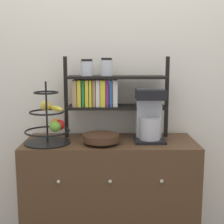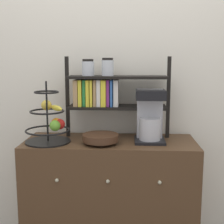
% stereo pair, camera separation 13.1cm
% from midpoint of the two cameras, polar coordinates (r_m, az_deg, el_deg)
% --- Properties ---
extents(wall_back, '(7.00, 0.05, 2.60)m').
position_cam_midpoint_polar(wall_back, '(2.33, -2.02, 5.78)').
color(wall_back, silver).
rests_on(wall_back, ground_plane).
extents(sideboard, '(1.16, 0.46, 0.91)m').
position_cam_midpoint_polar(sideboard, '(2.29, -2.07, -16.35)').
color(sideboard, '#4C331E').
rests_on(sideboard, ground_plane).
extents(coffee_maker, '(0.20, 0.22, 0.35)m').
position_cam_midpoint_polar(coffee_maker, '(2.11, 5.10, -0.64)').
color(coffee_maker, black).
rests_on(coffee_maker, sideboard).
extents(fruit_stand, '(0.30, 0.30, 0.41)m').
position_cam_midpoint_polar(fruit_stand, '(2.10, -13.06, -2.11)').
color(fruit_stand, black).
rests_on(fruit_stand, sideboard).
extents(wooden_bowl, '(0.24, 0.24, 0.06)m').
position_cam_midpoint_polar(wooden_bowl, '(2.04, -3.84, -4.83)').
color(wooden_bowl, '#422819').
rests_on(wooden_bowl, sideboard).
extents(shelf_hutch, '(0.73, 0.20, 0.57)m').
position_cam_midpoint_polar(shelf_hutch, '(2.19, -3.26, 4.06)').
color(shelf_hutch, black).
rests_on(shelf_hutch, sideboard).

